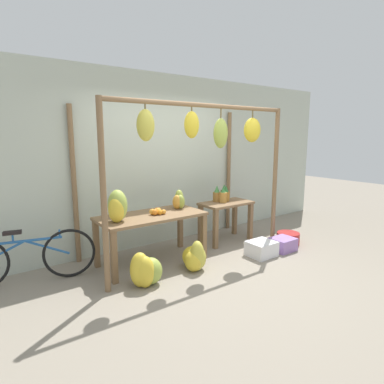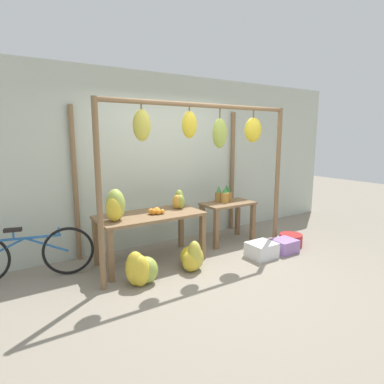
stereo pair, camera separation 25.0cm
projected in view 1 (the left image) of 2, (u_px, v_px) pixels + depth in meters
ground_plane at (222, 271)px, 4.34m from camera, size 20.00×20.00×0.00m
shop_wall_back at (161, 161)px, 5.35m from camera, size 8.00×0.08×2.80m
stall_awning at (200, 148)px, 4.53m from camera, size 2.98×1.28×2.24m
display_table_main at (151, 222)px, 4.54m from camera, size 1.50×0.72×0.71m
display_table_side at (226, 211)px, 5.52m from camera, size 0.90×0.50×0.69m
banana_pile_on_table at (117, 207)px, 4.13m from camera, size 0.32×0.34×0.42m
orange_pile at (157, 212)px, 4.52m from camera, size 0.22×0.15×0.10m
pineapple_cluster at (223, 195)px, 5.54m from camera, size 0.29×0.25×0.29m
banana_pile_ground_left at (145, 272)px, 3.89m from camera, size 0.50×0.38×0.44m
banana_pile_ground_right at (195, 258)px, 4.38m from camera, size 0.37×0.46×0.42m
fruit_crate_white at (261, 249)px, 4.88m from camera, size 0.40×0.35×0.23m
blue_bucket at (288, 238)px, 5.44m from camera, size 0.38×0.38×0.19m
parked_bicycle at (26, 257)px, 3.93m from camera, size 1.60×0.42×0.69m
papaya_pile at (179, 201)px, 4.88m from camera, size 0.26×0.25×0.28m
fruit_crate_purple at (283, 244)px, 5.12m from camera, size 0.36×0.32×0.20m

